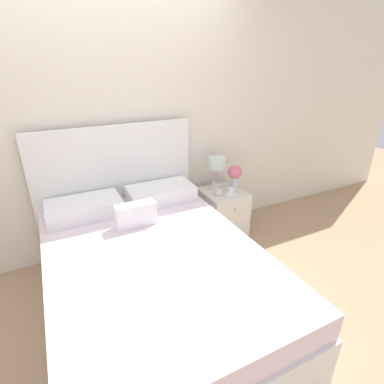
# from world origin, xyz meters

# --- Properties ---
(ground_plane) EXTENTS (12.00, 12.00, 0.00)m
(ground_plane) POSITION_xyz_m (0.00, 0.00, 0.00)
(ground_plane) COLOR tan
(wall_back) EXTENTS (8.00, 0.06, 2.60)m
(wall_back) POSITION_xyz_m (0.00, 0.07, 1.30)
(wall_back) COLOR silver
(wall_back) RESTS_ON ground_plane
(bed) EXTENTS (1.50, 2.04, 1.27)m
(bed) POSITION_xyz_m (0.00, -0.94, 0.31)
(bed) COLOR white
(bed) RESTS_ON ground_plane
(nightstand) EXTENTS (0.43, 0.48, 0.50)m
(nightstand) POSITION_xyz_m (1.06, -0.25, 0.25)
(nightstand) COLOR silver
(nightstand) RESTS_ON ground_plane
(table_lamp) EXTENTS (0.18, 0.18, 0.36)m
(table_lamp) POSITION_xyz_m (1.03, -0.15, 0.76)
(table_lamp) COLOR white
(table_lamp) RESTS_ON nightstand
(flower_vase) EXTENTS (0.15, 0.15, 0.26)m
(flower_vase) POSITION_xyz_m (1.22, -0.22, 0.66)
(flower_vase) COLOR silver
(flower_vase) RESTS_ON nightstand
(teacup) EXTENTS (0.11, 0.11, 0.07)m
(teacup) POSITION_xyz_m (1.10, -0.34, 0.53)
(teacup) COLOR white
(teacup) RESTS_ON nightstand
(alarm_clock) EXTENTS (0.09, 0.04, 0.07)m
(alarm_clock) POSITION_xyz_m (0.96, -0.31, 0.54)
(alarm_clock) COLOR beige
(alarm_clock) RESTS_ON nightstand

